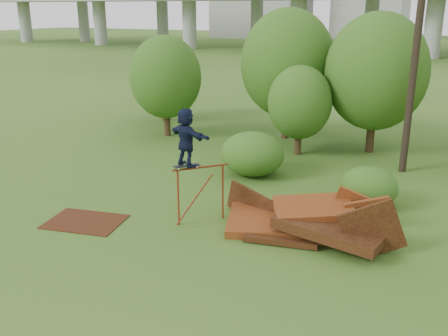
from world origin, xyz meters
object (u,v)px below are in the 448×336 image
at_px(scrap_pile, 307,221).
at_px(flat_plate, 85,222).
at_px(skater, 186,137).
at_px(utility_pole, 416,49).

bearing_deg(scrap_pile, flat_plate, -159.88).
bearing_deg(flat_plate, skater, 24.96).
distance_m(flat_plate, utility_pole, 13.33).
distance_m(skater, utility_pole, 9.90).
xyz_separation_m(scrap_pile, skater, (-3.41, -0.97, 2.34)).
distance_m(skater, flat_plate, 4.16).
height_order(skater, utility_pole, utility_pole).
bearing_deg(skater, scrap_pile, -144.48).
relative_size(scrap_pile, skater, 3.36).
height_order(scrap_pile, flat_plate, scrap_pile).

